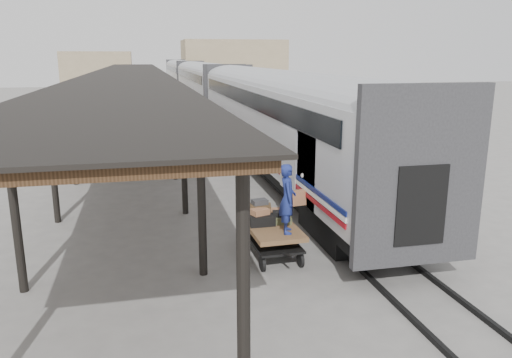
{
  "coord_description": "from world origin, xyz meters",
  "views": [
    {
      "loc": [
        -2.61,
        -13.33,
        5.21
      ],
      "look_at": [
        0.55,
        0.52,
        1.7
      ],
      "focal_mm": 35.0,
      "sensor_mm": 36.0,
      "label": 1
    }
  ],
  "objects": [
    {
      "name": "train",
      "position": [
        3.19,
        33.79,
        2.69
      ],
      "size": [
        3.45,
        76.01,
        4.01
      ],
      "color": "silver",
      "rests_on": "ground"
    },
    {
      "name": "baggage_cart",
      "position": [
        0.57,
        -1.18,
        0.65
      ],
      "size": [
        1.34,
        2.44,
        0.86
      ],
      "rotation": [
        0.0,
        0.0,
        0.04
      ],
      "color": "brown",
      "rests_on": "ground"
    },
    {
      "name": "ground",
      "position": [
        0.0,
        0.0,
        0.0
      ],
      "size": [
        160.0,
        160.0,
        0.0
      ],
      "primitive_type": "plane",
      "color": "slate",
      "rests_on": "ground"
    },
    {
      "name": "building_left",
      "position": [
        -10.0,
        82.0,
        3.0
      ],
      "size": [
        12.0,
        8.0,
        6.0
      ],
      "primitive_type": "cube",
      "color": "tan",
      "rests_on": "ground"
    },
    {
      "name": "suitcase_stack",
      "position": [
        0.47,
        -0.88,
        1.05
      ],
      "size": [
        1.17,
        1.12,
        0.57
      ],
      "rotation": [
        0.0,
        0.0,
        0.04
      ],
      "color": "#353638",
      "rests_on": "baggage_cart"
    },
    {
      "name": "canopy",
      "position": [
        -3.4,
        24.0,
        4.0
      ],
      "size": [
        4.9,
        64.3,
        4.15
      ],
      "color": "#422B19",
      "rests_on": "ground"
    },
    {
      "name": "building_far",
      "position": [
        14.0,
        78.0,
        4.0
      ],
      "size": [
        18.0,
        10.0,
        8.0
      ],
      "primitive_type": "cube",
      "color": "tan",
      "rests_on": "ground"
    },
    {
      "name": "luggage_tug",
      "position": [
        -2.47,
        21.49,
        0.66
      ],
      "size": [
        1.48,
        1.86,
        1.44
      ],
      "rotation": [
        0.0,
        0.0,
        -0.35
      ],
      "color": "maroon",
      "rests_on": "ground"
    },
    {
      "name": "rails",
      "position": [
        3.2,
        34.0,
        0.06
      ],
      "size": [
        1.54,
        150.0,
        0.12
      ],
      "color": "black",
      "rests_on": "ground"
    },
    {
      "name": "porter",
      "position": [
        0.82,
        -1.83,
        1.75
      ],
      "size": [
        0.54,
        0.72,
        1.77
      ],
      "primitive_type": "imported",
      "rotation": [
        0.0,
        0.0,
        1.38
      ],
      "color": "navy",
      "rests_on": "baggage_cart"
    },
    {
      "name": "pedestrian",
      "position": [
        -1.53,
        14.25,
        0.96
      ],
      "size": [
        1.2,
        0.71,
        1.92
      ],
      "primitive_type": "imported",
      "rotation": [
        0.0,
        0.0,
        2.92
      ],
      "color": "black",
      "rests_on": "ground"
    }
  ]
}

